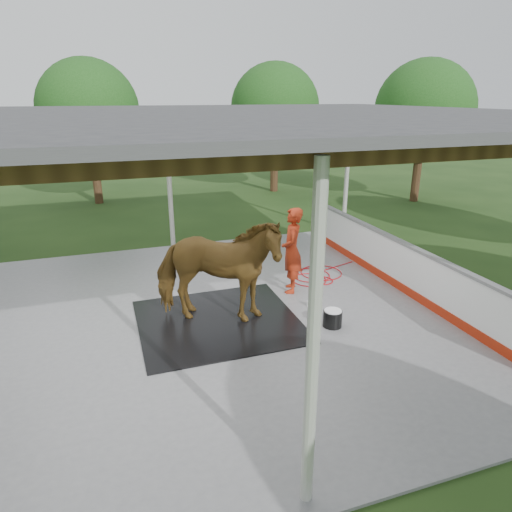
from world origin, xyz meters
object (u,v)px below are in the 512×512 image
object	(u,v)px
handler	(292,250)
dasher_board	(402,267)
horse	(217,271)
wash_bucket	(333,318)

from	to	relation	value
handler	dasher_board	bearing A→B (deg)	95.65
dasher_board	horse	distance (m)	4.53
dasher_board	wash_bucket	world-z (taller)	dasher_board
horse	wash_bucket	world-z (taller)	horse
horse	handler	world-z (taller)	horse
horse	handler	bearing A→B (deg)	-40.96
horse	wash_bucket	size ratio (longest dim) A/B	6.85
handler	horse	bearing A→B (deg)	-42.19
dasher_board	handler	size ratio (longest dim) A/B	4.04
horse	handler	size ratio (longest dim) A/B	1.29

